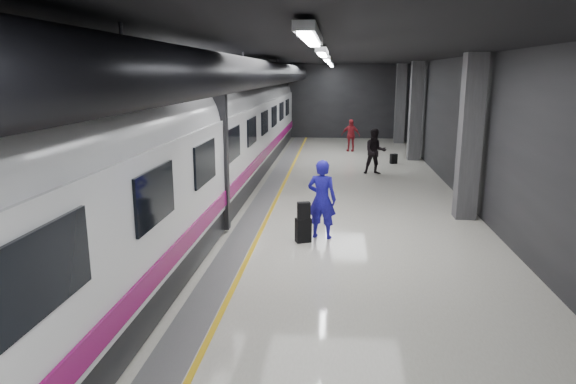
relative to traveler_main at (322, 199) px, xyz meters
name	(u,v)px	position (x,y,z in m)	size (l,w,h in m)	color
ground	(297,234)	(-0.61, 0.19, -0.97)	(40.00, 40.00, 0.00)	silver
platform_hall	(289,90)	(-0.90, 1.15, 2.56)	(10.02, 40.02, 4.51)	black
train	(168,151)	(-3.86, 0.19, 1.09)	(3.05, 38.00, 4.05)	black
traveler_main	(322,199)	(0.00, 0.00, 0.00)	(0.71, 0.47, 1.95)	#201AC9
suitcase_main	(303,230)	(-0.43, -0.38, -0.68)	(0.36, 0.23, 0.59)	black
shoulder_bag	(304,211)	(-0.41, -0.41, -0.19)	(0.30, 0.16, 0.40)	black
traveler_far_a	(375,151)	(1.88, 8.42, -0.06)	(0.89, 0.69, 1.83)	black
traveler_far_b	(351,135)	(1.05, 14.62, -0.15)	(0.97, 0.40, 1.65)	maroon
suitcase_far	(394,159)	(2.90, 10.97, -0.75)	(0.30, 0.19, 0.44)	black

